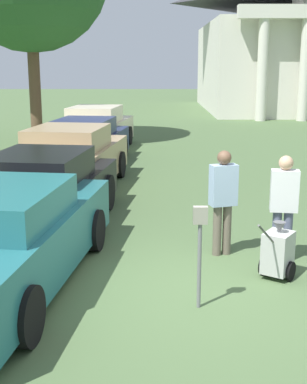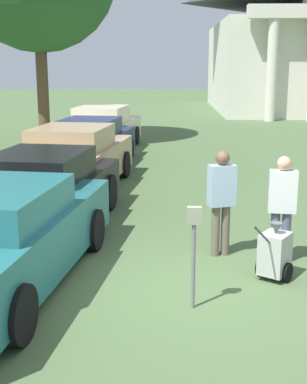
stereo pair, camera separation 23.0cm
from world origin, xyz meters
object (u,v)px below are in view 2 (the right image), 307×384
at_px(church, 305,28).
at_px(parked_car_cream, 103,130).
at_px(person_worker, 221,197).
at_px(parking_meter, 194,238).
at_px(person_supervisor, 282,203).
at_px(parked_car_navy, 92,144).
at_px(parked_car_teal, 2,238).
at_px(parked_car_tan, 74,160).
at_px(equipment_cart, 275,253).
at_px(parked_car_black, 44,193).

bearing_deg(church, parked_car_cream, -122.96).
xyz_separation_m(person_worker, church, (8.11, 28.18, 4.31)).
height_order(parking_meter, person_supervisor, person_supervisor).
xyz_separation_m(parked_car_navy, person_worker, (3.16, -7.77, 0.30)).
relative_size(parked_car_cream, church, 0.22).
bearing_deg(parked_car_teal, person_supervisor, 21.09).
bearing_deg(parking_meter, person_supervisor, 49.04).
relative_size(parked_car_tan, church, 0.21).
xyz_separation_m(parked_car_tan, equipment_cart, (3.84, -5.66, -0.35)).
distance_m(parking_meter, person_supervisor, 2.19).
bearing_deg(parking_meter, church, 73.99).
relative_size(parking_meter, person_supervisor, 0.79).
relative_size(equipment_cart, church, 0.04).
height_order(parked_car_black, church, church).
relative_size(parked_car_tan, parked_car_navy, 1.02).
xyz_separation_m(parking_meter, church, (8.64, 30.13, 4.35)).
bearing_deg(person_supervisor, person_worker, -10.40).
xyz_separation_m(parked_car_tan, parked_car_navy, (-0.00, 3.08, -0.06)).
bearing_deg(person_worker, parked_car_navy, -84.76).
xyz_separation_m(parked_car_teal, church, (11.26, 29.45, 4.60)).
distance_m(parked_car_navy, person_supervisor, 9.04).
distance_m(parked_car_teal, parked_car_navy, 9.04).
relative_size(parked_car_cream, parking_meter, 3.82).
height_order(parked_car_teal, person_supervisor, person_supervisor).
xyz_separation_m(parked_car_teal, parked_car_black, (-0.00, 2.63, 0.01)).
relative_size(parked_car_navy, parked_car_cream, 0.97).
bearing_deg(parked_car_cream, parked_car_teal, -82.35).
bearing_deg(equipment_cart, parked_car_black, -177.09).
bearing_deg(person_worker, church, -122.92).
bearing_deg(parked_car_black, parked_car_cream, 97.65).
xyz_separation_m(person_worker, person_supervisor, (0.90, -0.30, -0.02)).
bearing_deg(parking_meter, equipment_cart, 38.76).
height_order(parked_car_navy, person_supervisor, person_supervisor).
height_order(parked_car_cream, equipment_cart, parked_car_cream).
bearing_deg(parking_meter, parked_car_navy, 105.09).
distance_m(parked_car_cream, person_worker, 11.26).
distance_m(parked_car_cream, church, 21.20).
bearing_deg(parked_car_black, parked_car_tan, 97.64).
relative_size(parked_car_cream, person_worker, 2.97).
distance_m(parked_car_tan, equipment_cart, 6.85).
xyz_separation_m(person_worker, equipment_cart, (0.69, -0.97, -0.59)).
bearing_deg(equipment_cart, parked_car_teal, -141.40).
bearing_deg(equipment_cart, person_worker, 159.35).
bearing_deg(church, equipment_cart, -104.29).
xyz_separation_m(parked_car_cream, parking_meter, (2.62, -12.75, 0.20)).
xyz_separation_m(parked_car_teal, person_worker, (3.16, 1.27, 0.29)).
xyz_separation_m(parked_car_black, person_supervisor, (4.06, -1.66, 0.26)).
bearing_deg(church, person_worker, -106.05).
relative_size(person_supervisor, equipment_cart, 1.69).
relative_size(parked_car_black, parking_meter, 3.73).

